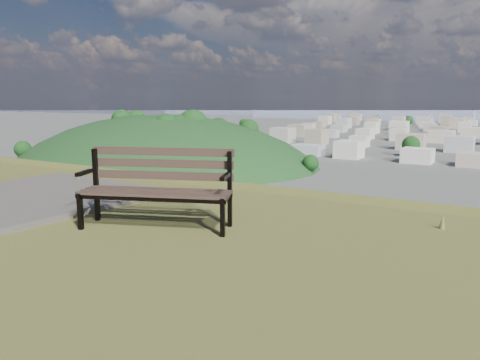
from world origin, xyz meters
The scene contains 4 objects.
park_bench centered at (-0.66, 1.51, 25.54)m, with size 1.92×1.22×0.96m.
grass_tufts centered at (-0.13, -0.44, 25.11)m, with size 12.49×7.38×0.28m.
green_wooded_hill centered at (-124.76, 146.34, 0.11)m, with size 154.01×123.21×77.01m.
city_trees centered at (-26.39, 319.00, 4.83)m, with size 406.52×387.20×9.98m.
Camera 1 is at (3.14, -2.82, 26.58)m, focal length 35.00 mm.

